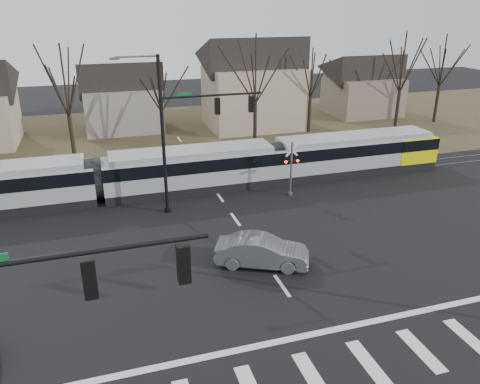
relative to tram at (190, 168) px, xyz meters
name	(u,v)px	position (x,y,z in m)	size (l,w,h in m)	color
ground	(298,309)	(1.68, -16.00, -1.71)	(140.00, 140.00, 0.00)	black
grass_verge	(176,134)	(1.68, 16.00, -1.70)	(140.00, 28.00, 0.01)	#38331E
crosswalk	(341,370)	(1.68, -20.00, -1.70)	(27.00, 2.60, 0.01)	silver
stop_line	(316,334)	(1.68, -17.80, -1.70)	(28.00, 0.35, 0.01)	silver
lane_dashes	(213,187)	(1.68, 0.00, -1.70)	(0.18, 30.00, 0.01)	silver
rail_pair	(213,188)	(1.68, -0.20, -1.68)	(90.00, 1.52, 0.06)	#59595E
tram	(190,168)	(0.00, 0.00, 0.00)	(41.36, 3.07, 3.14)	gray
sedan	(262,251)	(1.40, -11.82, -0.90)	(5.18, 3.61, 1.62)	#56585E
signal_pole_near_left	(8,335)	(-8.72, -22.00, 3.99)	(9.28, 0.44, 10.20)	black
signal_pole_far	(187,127)	(-0.72, -3.50, 3.99)	(9.28, 0.44, 10.20)	black
rail_crossing_signal	(291,171)	(6.68, -3.21, 0.18)	(1.08, 0.36, 4.00)	#59595B
tree_row	(206,96)	(3.68, 10.00, 3.29)	(59.20, 7.20, 10.00)	black
house_b	(122,93)	(-3.32, 20.00, 2.26)	(8.64, 7.56, 7.65)	gray
house_c	(254,79)	(10.68, 17.00, 3.52)	(10.80, 8.64, 10.10)	gray
house_d	(364,82)	(25.68, 19.00, 2.26)	(8.64, 7.56, 7.65)	#6D5E50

